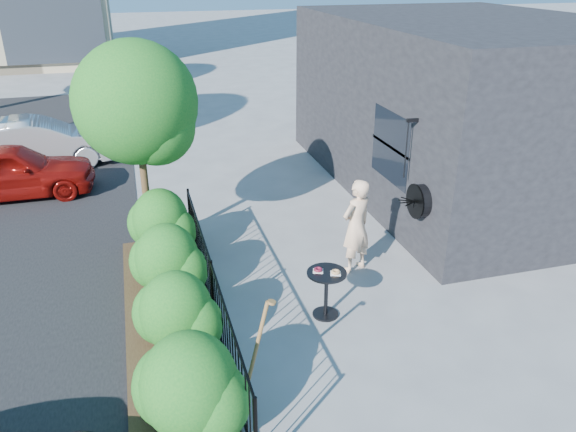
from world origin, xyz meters
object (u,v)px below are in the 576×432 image
object	(u,v)px
cafe_table	(326,286)
shovel	(254,357)
woman	(356,226)
patio_tree	(140,110)
car_silver	(38,143)
car_red	(10,171)

from	to	relation	value
cafe_table	shovel	world-z (taller)	shovel
shovel	woman	bearing A→B (deg)	48.09
patio_tree	cafe_table	world-z (taller)	patio_tree
cafe_table	car_silver	xyz separation A→B (m)	(-5.18, 8.84, 0.13)
car_red	woman	bearing A→B (deg)	-130.31
patio_tree	cafe_table	size ratio (longest dim) A/B	4.69
car_red	car_silver	bearing A→B (deg)	-10.90
car_red	cafe_table	bearing A→B (deg)	-140.83
woman	car_red	size ratio (longest dim) A/B	0.46
cafe_table	shovel	distance (m)	2.14
patio_tree	woman	distance (m)	4.34
cafe_table	car_silver	size ratio (longest dim) A/B	0.21
woman	car_silver	distance (m)	9.78
woman	shovel	bearing A→B (deg)	24.46
patio_tree	car_silver	xyz separation A→B (m)	(-2.70, 5.78, -2.09)
patio_tree	shovel	world-z (taller)	patio_tree
cafe_table	car_red	bearing A→B (deg)	129.54
shovel	car_silver	bearing A→B (deg)	109.56
cafe_table	shovel	bearing A→B (deg)	-134.59
cafe_table	shovel	xyz separation A→B (m)	(-1.50, -1.52, 0.11)
cafe_table	woman	size ratio (longest dim) A/B	0.48
car_silver	car_red	bearing A→B (deg)	162.95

